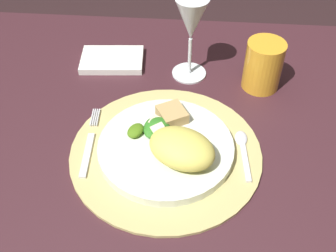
{
  "coord_description": "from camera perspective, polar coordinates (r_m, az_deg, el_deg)",
  "views": [
    {
      "loc": [
        0.09,
        -0.54,
        1.29
      ],
      "look_at": [
        0.05,
        0.01,
        0.74
      ],
      "focal_mm": 44.52,
      "sensor_mm": 36.0,
      "label": 1
    }
  ],
  "objects": [
    {
      "name": "spoon",
      "position": [
        0.77,
        10.17,
        -2.68
      ],
      "size": [
        0.03,
        0.12,
        0.01
      ],
      "color": "silver",
      "rests_on": "placemat"
    },
    {
      "name": "salad_greens",
      "position": [
        0.75,
        -2.23,
        -0.17
      ],
      "size": [
        0.09,
        0.06,
        0.02
      ],
      "color": "#2E7220",
      "rests_on": "dinner_plate"
    },
    {
      "name": "dinner_plate",
      "position": [
        0.74,
        -0.31,
        -2.99
      ],
      "size": [
        0.24,
        0.24,
        0.02
      ],
      "primitive_type": "cylinder",
      "color": "silver",
      "rests_on": "placemat"
    },
    {
      "name": "napkin",
      "position": [
        0.96,
        -7.66,
        8.96
      ],
      "size": [
        0.15,
        0.11,
        0.01
      ],
      "primitive_type": "cube",
      "rotation": [
        0.0,
        0.0,
        0.08
      ],
      "color": "white",
      "rests_on": "dining_table"
    },
    {
      "name": "pasta_serving",
      "position": [
        0.7,
        1.92,
        -3.07
      ],
      "size": [
        0.14,
        0.13,
        0.05
      ],
      "primitive_type": "ellipsoid",
      "rotation": [
        0.0,
        0.0,
        5.84
      ],
      "color": "#DECE5A",
      "rests_on": "dinner_plate"
    },
    {
      "name": "placemat",
      "position": [
        0.75,
        -0.31,
        -3.6
      ],
      "size": [
        0.35,
        0.35,
        0.01
      ],
      "primitive_type": "cylinder",
      "color": "tan",
      "rests_on": "dining_table"
    },
    {
      "name": "dining_table",
      "position": [
        0.88,
        -3.02,
        -6.95
      ],
      "size": [
        1.34,
        0.85,
        0.72
      ],
      "color": "#3B1D24",
      "rests_on": "ground"
    },
    {
      "name": "wine_glass",
      "position": [
        0.86,
        3.2,
        13.92
      ],
      "size": [
        0.07,
        0.07,
        0.18
      ],
      "color": "silver",
      "rests_on": "dining_table"
    },
    {
      "name": "amber_tumbler",
      "position": [
        0.88,
        12.91,
        8.1
      ],
      "size": [
        0.08,
        0.08,
        0.11
      ],
      "primitive_type": "cylinder",
      "color": "gold",
      "rests_on": "dining_table"
    },
    {
      "name": "bread_piece",
      "position": [
        0.78,
        0.55,
        1.6
      ],
      "size": [
        0.07,
        0.07,
        0.02
      ],
      "primitive_type": "cube",
      "rotation": [
        0.0,
        0.0,
        5.23
      ],
      "color": "tan",
      "rests_on": "dinner_plate"
    },
    {
      "name": "fork",
      "position": [
        0.77,
        -10.72,
        -2.5
      ],
      "size": [
        0.02,
        0.17,
        0.0
      ],
      "color": "silver",
      "rests_on": "placemat"
    }
  ]
}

